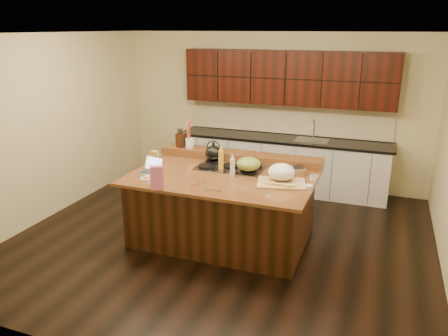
% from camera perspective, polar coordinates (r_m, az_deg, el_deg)
% --- Properties ---
extents(room, '(5.52, 5.02, 2.72)m').
position_cam_1_polar(room, '(5.61, -0.18, 3.26)').
color(room, black).
rests_on(room, ground).
extents(island, '(2.40, 1.60, 0.92)m').
position_cam_1_polar(island, '(5.90, -0.17, -5.10)').
color(island, black).
rests_on(island, ground).
extents(back_ledge, '(2.40, 0.30, 0.12)m').
position_cam_1_polar(back_ledge, '(6.34, 2.05, 1.53)').
color(back_ledge, black).
rests_on(back_ledge, island).
extents(cooktop, '(0.92, 0.52, 0.05)m').
position_cam_1_polar(cooktop, '(6.00, 0.83, 0.11)').
color(cooktop, gray).
rests_on(cooktop, island).
extents(back_counter, '(3.70, 0.66, 2.40)m').
position_cam_1_polar(back_counter, '(7.69, 7.81, 4.33)').
color(back_counter, silver).
rests_on(back_counter, ground).
extents(kettle, '(0.28, 0.28, 0.22)m').
position_cam_1_polar(kettle, '(6.17, -1.38, 1.96)').
color(kettle, black).
rests_on(kettle, cooktop).
extents(green_bowl, '(0.41, 0.41, 0.18)m').
position_cam_1_polar(green_bowl, '(5.75, 3.22, 0.53)').
color(green_bowl, olive).
rests_on(green_bowl, cooktop).
extents(laptop, '(0.34, 0.30, 0.21)m').
position_cam_1_polar(laptop, '(5.89, -9.45, -0.07)').
color(laptop, '#B7B7BC').
rests_on(laptop, island).
extents(oil_bottle, '(0.08, 0.08, 0.27)m').
position_cam_1_polar(oil_bottle, '(5.91, -0.39, 1.05)').
color(oil_bottle, gold).
rests_on(oil_bottle, island).
extents(vinegar_bottle, '(0.08, 0.08, 0.25)m').
position_cam_1_polar(vinegar_bottle, '(5.60, 1.11, -0.01)').
color(vinegar_bottle, silver).
rests_on(vinegar_bottle, island).
extents(wooden_tray, '(0.66, 0.54, 0.24)m').
position_cam_1_polar(wooden_tray, '(5.47, 7.50, -0.85)').
color(wooden_tray, tan).
rests_on(wooden_tray, island).
extents(ramekin_a, '(0.13, 0.13, 0.04)m').
position_cam_1_polar(ramekin_a, '(5.34, 11.01, -2.44)').
color(ramekin_a, white).
rests_on(ramekin_a, island).
extents(ramekin_b, '(0.13, 0.13, 0.04)m').
position_cam_1_polar(ramekin_b, '(5.66, 11.60, -1.31)').
color(ramekin_b, white).
rests_on(ramekin_b, island).
extents(ramekin_c, '(0.11, 0.11, 0.04)m').
position_cam_1_polar(ramekin_c, '(5.69, 11.66, -1.20)').
color(ramekin_c, white).
rests_on(ramekin_c, island).
extents(strainer_bowl, '(0.28, 0.28, 0.09)m').
position_cam_1_polar(strainer_bowl, '(5.82, 9.51, -0.41)').
color(strainer_bowl, '#996B3F').
rests_on(strainer_bowl, island).
extents(kitchen_timer, '(0.10, 0.10, 0.07)m').
position_cam_1_polar(kitchen_timer, '(5.11, 5.77, -2.98)').
color(kitchen_timer, silver).
rests_on(kitchen_timer, island).
extents(pink_bag, '(0.17, 0.15, 0.29)m').
position_cam_1_polar(pink_bag, '(5.26, -8.78, -1.24)').
color(pink_bag, '#CE6190').
rests_on(pink_bag, island).
extents(candy_plate, '(0.24, 0.24, 0.01)m').
position_cam_1_polar(candy_plate, '(5.68, -9.98, -1.31)').
color(candy_plate, white).
rests_on(candy_plate, island).
extents(package_box, '(0.11, 0.08, 0.15)m').
position_cam_1_polar(package_box, '(6.40, -9.07, 1.57)').
color(package_box, gold).
rests_on(package_box, island).
extents(utensil_crock, '(0.16, 0.16, 0.14)m').
position_cam_1_polar(utensil_crock, '(6.59, -4.54, 3.29)').
color(utensil_crock, white).
rests_on(utensil_crock, back_ledge).
extents(knife_block, '(0.13, 0.18, 0.21)m').
position_cam_1_polar(knife_block, '(6.64, -5.56, 3.67)').
color(knife_block, black).
rests_on(knife_block, back_ledge).
extents(gumdrop_0, '(0.02, 0.02, 0.02)m').
position_cam_1_polar(gumdrop_0, '(5.35, -4.19, -2.27)').
color(gumdrop_0, red).
rests_on(gumdrop_0, island).
extents(gumdrop_1, '(0.02, 0.02, 0.02)m').
position_cam_1_polar(gumdrop_1, '(5.43, -2.70, -1.90)').
color(gumdrop_1, '#198C26').
rests_on(gumdrop_1, island).
extents(gumdrop_2, '(0.02, 0.02, 0.02)m').
position_cam_1_polar(gumdrop_2, '(5.38, -3.47, -2.12)').
color(gumdrop_2, red).
rests_on(gumdrop_2, island).
extents(gumdrop_3, '(0.02, 0.02, 0.02)m').
position_cam_1_polar(gumdrop_3, '(5.18, -0.46, -2.88)').
color(gumdrop_3, '#198C26').
rests_on(gumdrop_3, island).
extents(gumdrop_4, '(0.02, 0.02, 0.02)m').
position_cam_1_polar(gumdrop_4, '(5.42, -3.30, -1.98)').
color(gumdrop_4, red).
rests_on(gumdrop_4, island).
extents(gumdrop_5, '(0.02, 0.02, 0.02)m').
position_cam_1_polar(gumdrop_5, '(5.17, -1.00, -2.96)').
color(gumdrop_5, '#198C26').
rests_on(gumdrop_5, island).
extents(gumdrop_6, '(0.02, 0.02, 0.02)m').
position_cam_1_polar(gumdrop_6, '(5.14, -0.48, -3.09)').
color(gumdrop_6, red).
rests_on(gumdrop_6, island).
extents(gumdrop_7, '(0.02, 0.02, 0.02)m').
position_cam_1_polar(gumdrop_7, '(5.19, -2.36, -2.86)').
color(gumdrop_7, '#198C26').
rests_on(gumdrop_7, island).
extents(gumdrop_8, '(0.02, 0.02, 0.02)m').
position_cam_1_polar(gumdrop_8, '(5.20, -1.32, -2.83)').
color(gumdrop_8, red).
rests_on(gumdrop_8, island).
extents(gumdrop_9, '(0.02, 0.02, 0.02)m').
position_cam_1_polar(gumdrop_9, '(5.20, -1.96, -2.81)').
color(gumdrop_9, '#198C26').
rests_on(gumdrop_9, island).
extents(gumdrop_10, '(0.02, 0.02, 0.02)m').
position_cam_1_polar(gumdrop_10, '(5.16, -1.71, -2.97)').
color(gumdrop_10, red).
rests_on(gumdrop_10, island).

